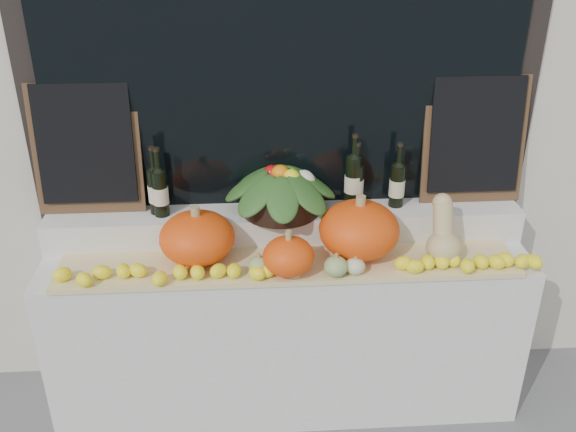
{
  "coord_description": "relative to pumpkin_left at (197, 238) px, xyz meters",
  "views": [
    {
      "loc": [
        -0.17,
        -1.1,
        2.44
      ],
      "look_at": [
        0.0,
        1.45,
        1.12
      ],
      "focal_mm": 40.0,
      "sensor_mm": 36.0,
      "label": 1
    }
  ],
  "objects": [
    {
      "name": "butternut_squash",
      "position": [
        1.12,
        -0.06,
        0.0
      ],
      "size": [
        0.16,
        0.21,
        0.3
      ],
      "color": "tan",
      "rests_on": "straw_bedding"
    },
    {
      "name": "pumpkin_left",
      "position": [
        0.0,
        0.0,
        0.0
      ],
      "size": [
        0.36,
        0.36,
        0.23
      ],
      "primitive_type": "ellipsoid",
      "rotation": [
        0.0,
        0.0,
        -0.03
      ],
      "color": "#F24B0C",
      "rests_on": "straw_bedding"
    },
    {
      "name": "display_sill",
      "position": [
        0.41,
        0.07,
        -0.58
      ],
      "size": [
        2.3,
        0.55,
        0.88
      ],
      "primitive_type": "cube",
      "color": "silver",
      "rests_on": "ground"
    },
    {
      "name": "pumpkin_center",
      "position": [
        0.41,
        -0.14,
        -0.03
      ],
      "size": [
        0.29,
        0.29,
        0.17
      ],
      "primitive_type": "ellipsoid",
      "rotation": [
        0.0,
        0.0,
        -0.33
      ],
      "color": "#F24B0C",
      "rests_on": "straw_bedding"
    },
    {
      "name": "wine_bottle_far_left",
      "position": [
        -0.2,
        0.23,
        0.14
      ],
      "size": [
        0.08,
        0.08,
        0.34
      ],
      "color": "black",
      "rests_on": "rear_tier"
    },
    {
      "name": "lemon_heap",
      "position": [
        0.41,
        -0.16,
        -0.08
      ],
      "size": [
        2.2,
        0.16,
        0.06
      ],
      "primitive_type": null,
      "color": "yellow",
      "rests_on": "straw_bedding"
    },
    {
      "name": "wine_bottle_near_left",
      "position": [
        -0.18,
        0.2,
        0.14
      ],
      "size": [
        0.08,
        0.08,
        0.34
      ],
      "color": "black",
      "rests_on": "rear_tier"
    },
    {
      "name": "wine_bottle_near_right",
      "position": [
        0.76,
        0.24,
        0.13
      ],
      "size": [
        0.08,
        0.08,
        0.33
      ],
      "color": "black",
      "rests_on": "rear_tier"
    },
    {
      "name": "decorative_gourds",
      "position": [
        0.46,
        -0.16,
        -0.06
      ],
      "size": [
        0.52,
        0.14,
        0.17
      ],
      "color": "#2E691F",
      "rests_on": "straw_bedding"
    },
    {
      "name": "wine_bottle_tall",
      "position": [
        0.74,
        0.24,
        0.15
      ],
      "size": [
        0.08,
        0.08,
        0.37
      ],
      "color": "black",
      "rests_on": "rear_tier"
    },
    {
      "name": "straw_bedding",
      "position": [
        0.41,
        -0.05,
        -0.13
      ],
      "size": [
        2.1,
        0.32,
        0.02
      ],
      "primitive_type": "cube",
      "color": "tan",
      "rests_on": "display_sill"
    },
    {
      "name": "wine_bottle_far_right",
      "position": [
        0.96,
        0.23,
        0.13
      ],
      "size": [
        0.08,
        0.08,
        0.33
      ],
      "color": "black",
      "rests_on": "rear_tier"
    },
    {
      "name": "chalkboard_right",
      "position": [
        1.33,
        0.28,
        0.34
      ],
      "size": [
        0.5,
        0.11,
        0.62
      ],
      "rotation": [
        -0.13,
        0.0,
        0.0
      ],
      "color": "#4C331E",
      "rests_on": "rear_tier"
    },
    {
      "name": "pumpkin_right",
      "position": [
        0.74,
        -0.0,
        0.01
      ],
      "size": [
        0.49,
        0.49,
        0.26
      ],
      "primitive_type": "ellipsoid",
      "rotation": [
        0.0,
        0.0,
        -0.42
      ],
      "color": "#F24B0C",
      "rests_on": "straw_bedding"
    },
    {
      "name": "chalkboard_left",
      "position": [
        -0.51,
        0.28,
        0.34
      ],
      "size": [
        0.5,
        0.11,
        0.62
      ],
      "rotation": [
        -0.13,
        0.0,
        0.0
      ],
      "color": "#4C331E",
      "rests_on": "rear_tier"
    },
    {
      "name": "rear_tier",
      "position": [
        0.41,
        0.22,
        -0.06
      ],
      "size": [
        2.3,
        0.25,
        0.16
      ],
      "primitive_type": "cube",
      "color": "silver",
      "rests_on": "display_sill"
    },
    {
      "name": "produce_bowl",
      "position": [
        0.39,
        0.21,
        0.14
      ],
      "size": [
        0.57,
        0.57,
        0.25
      ],
      "color": "black",
      "rests_on": "rear_tier"
    }
  ]
}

